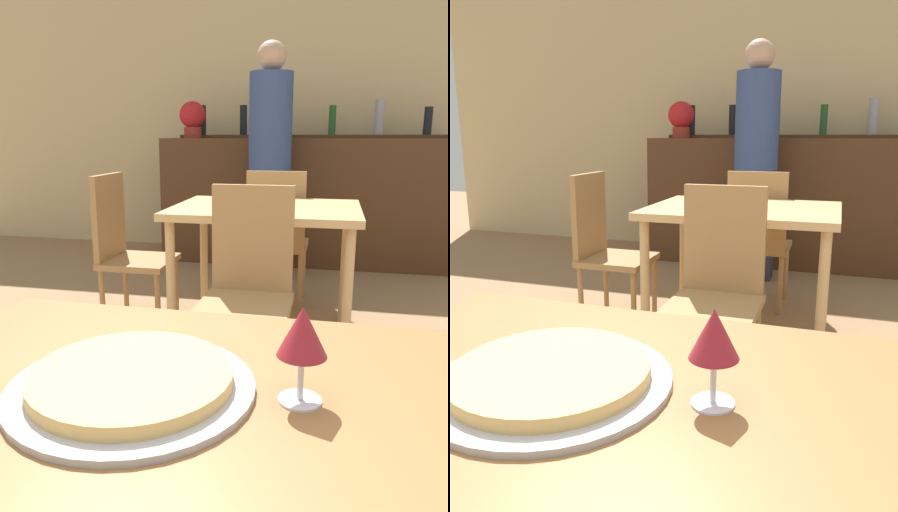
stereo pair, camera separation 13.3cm
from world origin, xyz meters
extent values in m
cube|color=#D1B784|center=(0.00, 4.40, 1.40)|extent=(8.00, 0.05, 2.80)
cube|color=brown|center=(0.00, 0.00, 0.71)|extent=(1.06, 0.76, 0.04)
cylinder|color=brown|center=(-0.47, 0.32, 0.35)|extent=(0.05, 0.05, 0.69)
cylinder|color=brown|center=(0.47, 0.32, 0.35)|extent=(0.05, 0.05, 0.69)
cube|color=tan|center=(-0.11, 2.00, 0.75)|extent=(1.01, 0.80, 0.04)
cylinder|color=tan|center=(-0.56, 1.66, 0.37)|extent=(0.05, 0.05, 0.73)
cylinder|color=tan|center=(0.33, 1.66, 0.37)|extent=(0.05, 0.05, 0.73)
cylinder|color=tan|center=(-0.56, 2.34, 0.37)|extent=(0.05, 0.05, 0.73)
cylinder|color=tan|center=(0.33, 2.34, 0.37)|extent=(0.05, 0.05, 0.73)
cube|color=#4C2D19|center=(0.00, 3.90, 0.56)|extent=(2.60, 0.56, 1.13)
cube|color=#4C2D19|center=(0.00, 4.04, 1.14)|extent=(2.39, 0.24, 0.03)
cylinder|color=black|center=(-1.02, 4.04, 1.29)|extent=(0.09, 0.09, 0.27)
cylinder|color=black|center=(-0.61, 4.04, 1.29)|extent=(0.07, 0.07, 0.27)
cylinder|color=#9999A3|center=(-0.20, 4.04, 1.27)|extent=(0.07, 0.07, 0.22)
cylinder|color=#1E5123|center=(0.20, 4.04, 1.29)|extent=(0.06, 0.06, 0.26)
cylinder|color=#9999A3|center=(0.61, 4.04, 1.31)|extent=(0.08, 0.08, 0.30)
cylinder|color=black|center=(1.02, 4.04, 1.27)|extent=(0.07, 0.07, 0.23)
cube|color=olive|center=(-0.11, 1.35, 0.41)|extent=(0.40, 0.40, 0.04)
cube|color=olive|center=(-0.11, 1.53, 0.68)|extent=(0.38, 0.04, 0.50)
cylinder|color=olive|center=(-0.28, 1.18, 0.20)|extent=(0.03, 0.03, 0.40)
cylinder|color=olive|center=(0.06, 1.18, 0.20)|extent=(0.03, 0.03, 0.40)
cylinder|color=olive|center=(-0.28, 1.52, 0.20)|extent=(0.03, 0.03, 0.40)
cylinder|color=olive|center=(0.06, 1.52, 0.20)|extent=(0.03, 0.03, 0.40)
cube|color=olive|center=(-0.11, 2.65, 0.41)|extent=(0.40, 0.40, 0.04)
cube|color=olive|center=(-0.11, 2.47, 0.68)|extent=(0.38, 0.04, 0.50)
cylinder|color=olive|center=(0.06, 2.82, 0.20)|extent=(0.03, 0.03, 0.40)
cylinder|color=olive|center=(-0.28, 2.82, 0.20)|extent=(0.03, 0.03, 0.40)
cylinder|color=olive|center=(0.06, 2.48, 0.20)|extent=(0.03, 0.03, 0.40)
cylinder|color=olive|center=(-0.28, 2.48, 0.20)|extent=(0.03, 0.03, 0.40)
cube|color=olive|center=(-0.87, 2.00, 0.41)|extent=(0.40, 0.40, 0.04)
cube|color=olive|center=(-1.05, 2.00, 0.68)|extent=(0.04, 0.38, 0.50)
cylinder|color=olive|center=(-0.70, 1.83, 0.20)|extent=(0.03, 0.03, 0.40)
cylinder|color=olive|center=(-0.70, 2.17, 0.20)|extent=(0.03, 0.03, 0.40)
cylinder|color=olive|center=(-1.04, 1.83, 0.20)|extent=(0.03, 0.03, 0.40)
cylinder|color=olive|center=(-1.04, 2.17, 0.20)|extent=(0.03, 0.03, 0.40)
cylinder|color=#A3A3A8|center=(-0.07, -0.01, 0.74)|extent=(0.41, 0.41, 0.01)
cylinder|color=#E0B266|center=(-0.07, -0.01, 0.76)|extent=(0.34, 0.34, 0.02)
cube|color=#2D2D38|center=(-0.26, 3.32, 0.44)|extent=(0.32, 0.18, 0.89)
cylinder|color=#33477F|center=(-0.26, 3.32, 1.26)|extent=(0.34, 0.34, 0.74)
sphere|color=tan|center=(-0.26, 3.32, 1.74)|extent=(0.23, 0.23, 0.23)
cylinder|color=silver|center=(0.21, 0.01, 0.73)|extent=(0.07, 0.07, 0.00)
cylinder|color=silver|center=(0.21, 0.01, 0.77)|extent=(0.01, 0.01, 0.07)
cone|color=maroon|center=(0.21, 0.01, 0.85)|extent=(0.08, 0.08, 0.08)
cylinder|color=maroon|center=(-1.05, 3.85, 1.18)|extent=(0.16, 0.16, 0.10)
sphere|color=red|center=(-1.05, 3.85, 1.34)|extent=(0.24, 0.24, 0.24)
camera|label=1|loc=(0.24, -0.72, 1.14)|focal=35.00mm
camera|label=2|loc=(0.37, -0.68, 1.14)|focal=35.00mm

